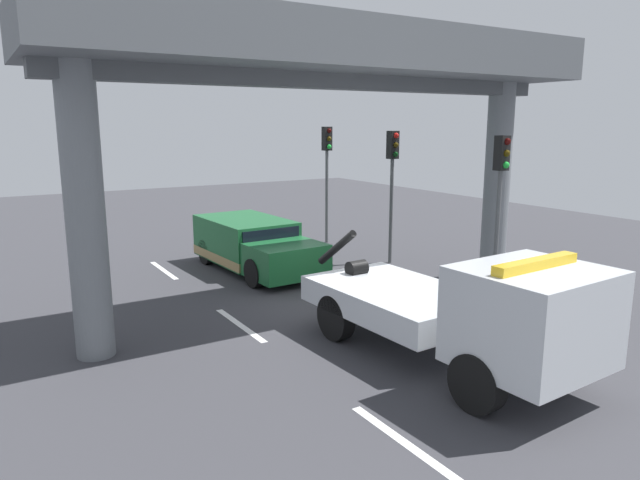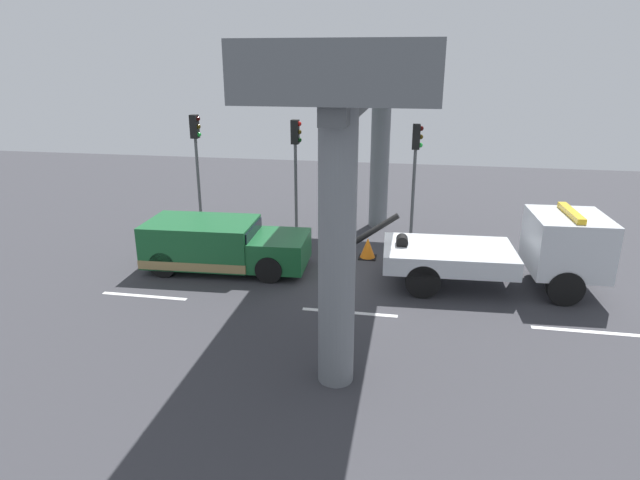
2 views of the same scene
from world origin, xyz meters
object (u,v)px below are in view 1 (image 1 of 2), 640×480
(towed_van_green, at_px, (254,246))
(traffic_cone_orange, at_px, (389,285))
(traffic_light_near, at_px, (327,159))
(traffic_light_far, at_px, (393,168))
(tow_truck_white, at_px, (466,311))
(traffic_light_mid, at_px, (501,181))

(towed_van_green, xyz_separation_m, traffic_cone_orange, (4.68, 1.81, -0.44))
(towed_van_green, relative_size, traffic_light_near, 1.17)
(traffic_light_near, relative_size, traffic_light_far, 1.03)
(towed_van_green, height_order, traffic_light_far, traffic_light_far)
(tow_truck_white, relative_size, traffic_light_mid, 1.69)
(traffic_light_far, height_order, traffic_cone_orange, traffic_light_far)
(traffic_light_mid, relative_size, traffic_cone_orange, 6.01)
(traffic_light_near, bearing_deg, traffic_light_mid, 0.00)
(towed_van_green, bearing_deg, traffic_light_far, 69.23)
(traffic_light_near, bearing_deg, traffic_light_far, -0.00)
(tow_truck_white, height_order, traffic_cone_orange, tow_truck_white)
(tow_truck_white, relative_size, traffic_light_near, 1.62)
(tow_truck_white, bearing_deg, traffic_light_far, 150.69)
(towed_van_green, distance_m, traffic_light_near, 5.50)
(tow_truck_white, relative_size, traffic_light_far, 1.66)
(traffic_light_mid, bearing_deg, tow_truck_white, -54.21)
(traffic_light_mid, bearing_deg, traffic_light_near, 180.00)
(tow_truck_white, xyz_separation_m, towed_van_green, (-9.18, -0.04, -0.42))
(tow_truck_white, bearing_deg, traffic_light_near, 159.84)
(tow_truck_white, xyz_separation_m, traffic_light_far, (-7.56, 4.24, 1.99))
(traffic_light_near, xyz_separation_m, traffic_light_mid, (8.50, 0.00, -0.13))
(towed_van_green, height_order, traffic_cone_orange, towed_van_green)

